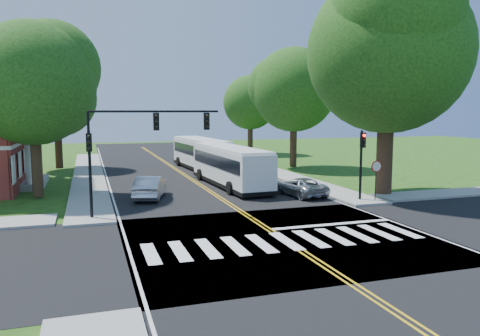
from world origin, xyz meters
name	(u,v)px	position (x,y,z in m)	size (l,w,h in m)	color
ground	(282,238)	(0.00, 0.00, 0.00)	(140.00, 140.00, 0.00)	#1E4010
road	(195,182)	(0.00, 18.00, 0.01)	(14.00, 96.00, 0.01)	black
cross_road	(282,238)	(0.00, 0.00, 0.01)	(60.00, 12.00, 0.01)	black
center_line	(185,175)	(0.00, 22.00, 0.01)	(0.36, 70.00, 0.01)	gold
edge_line_w	(107,179)	(-6.80, 22.00, 0.01)	(0.12, 70.00, 0.01)	silver
edge_line_e	(256,172)	(6.80, 22.00, 0.01)	(0.12, 70.00, 0.01)	silver
crosswalk	(286,241)	(0.00, -0.50, 0.02)	(12.60, 3.00, 0.01)	silver
stop_bar	(333,224)	(3.50, 1.60, 0.02)	(6.60, 0.40, 0.01)	silver
sidewalk_nw	(89,174)	(-8.30, 25.00, 0.07)	(2.60, 40.00, 0.15)	gray
sidewalk_ne	(260,167)	(8.30, 25.00, 0.07)	(2.60, 40.00, 0.15)	gray
tree_ne_big	(388,53)	(11.00, 8.00, 9.62)	(10.80, 10.80, 14.91)	#2F1F12
tree_west_near	(33,84)	(-11.50, 14.00, 7.53)	(8.00, 8.00, 11.40)	#2F1F12
tree_west_far	(56,98)	(-11.00, 30.00, 7.00)	(7.60, 7.60, 10.67)	#2F1F12
tree_east_mid	(294,90)	(11.50, 24.00, 7.86)	(8.40, 8.40, 11.93)	#2F1F12
tree_east_far	(250,103)	(12.50, 40.00, 6.86)	(7.20, 7.20, 10.34)	#2F1F12
signal_nw	(135,137)	(-5.86, 6.43, 4.38)	(7.15, 0.46, 5.66)	black
signal_ne	(362,156)	(8.20, 6.44, 2.96)	(0.30, 0.46, 4.40)	black
stop_sign	(376,171)	(9.00, 5.98, 2.03)	(0.76, 0.08, 2.53)	black
bus_lead	(230,165)	(2.07, 14.98, 1.62)	(3.31, 11.89, 3.04)	white
bus_follow	(201,153)	(2.32, 25.63, 1.62)	(3.49, 11.96, 3.05)	white
hatchback	(150,187)	(-4.44, 11.70, 0.77)	(1.60, 4.59, 1.51)	silver
suv	(301,187)	(5.48, 9.55, 0.63)	(2.05, 4.45, 1.24)	#B0B3B8
dark_sedan	(255,172)	(5.37, 18.32, 0.59)	(1.62, 3.99, 1.16)	black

